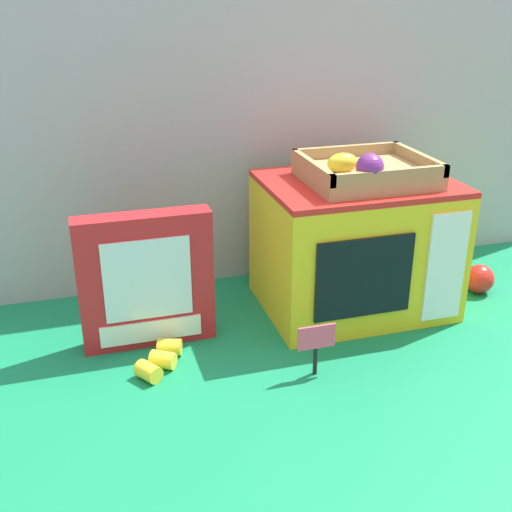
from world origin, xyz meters
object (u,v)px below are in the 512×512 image
Objects in this scene: cookie_set_box at (146,281)px; loose_toy_apple at (479,279)px; loose_toy_banana at (160,359)px; price_sign at (316,342)px; toy_microwave at (355,245)px; food_groups_crate at (365,172)px.

cookie_set_box is 0.76m from loose_toy_apple.
loose_toy_banana is 0.75m from loose_toy_apple.
price_sign is (0.27, -0.20, -0.07)m from cookie_set_box.
toy_microwave is at bearing 52.87° from price_sign.
toy_microwave reaches higher than loose_toy_banana.
cookie_set_box is 0.15m from loose_toy_banana.
cookie_set_box is 2.66× the size of price_sign.
loose_toy_banana is at bearing -163.69° from toy_microwave.
toy_microwave reaches higher than cookie_set_box.
toy_microwave is at bearing 174.79° from loose_toy_apple.
food_groups_crate is at bearing 1.72° from cookie_set_box.
food_groups_crate is at bearing -79.49° from toy_microwave.
food_groups_crate is (0.00, -0.02, 0.16)m from toy_microwave.
cookie_set_box is 0.34m from price_sign.
price_sign is 0.29m from loose_toy_banana.
toy_microwave is 1.57× the size of food_groups_crate.
cookie_set_box is 4.00× the size of loose_toy_apple.
price_sign is at bearing -21.43° from loose_toy_banana.
food_groups_crate is 0.41m from loose_toy_apple.
food_groups_crate is 0.48m from cookie_set_box.
food_groups_crate is 2.02× the size of loose_toy_banana.
loose_toy_apple is (0.75, 0.00, -0.10)m from cookie_set_box.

